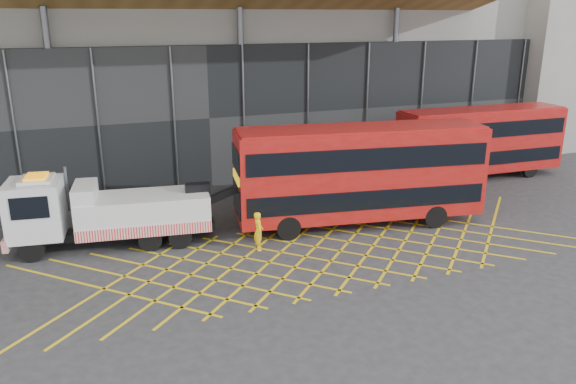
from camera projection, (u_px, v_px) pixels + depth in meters
name	position (u px, v px, depth m)	size (l,w,h in m)	color
ground_plane	(231.00, 269.00, 22.18)	(120.00, 120.00, 0.00)	#2C2C2E
road_markings	(323.00, 254.00, 23.55)	(24.76, 7.16, 0.01)	gold
construction_building	(180.00, 25.00, 36.50)	(55.00, 23.97, 18.00)	gray
east_building	(564.00, 9.00, 44.36)	(15.00, 12.00, 20.00)	gray
recovery_truck	(104.00, 212.00, 23.89)	(9.86, 3.41, 3.42)	black
bus_towed	(360.00, 171.00, 26.15)	(11.87, 4.43, 4.72)	#9E0F0C
bus_second	(480.00, 140.00, 34.01)	(10.58, 2.85, 4.27)	#9E0F0C
worker	(259.00, 231.00, 23.76)	(0.61, 0.40, 1.68)	yellow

